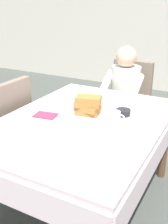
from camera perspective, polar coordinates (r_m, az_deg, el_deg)
The scene contains 14 objects.
ground_plane at distance 2.39m, azimuth -0.17°, elevation -17.99°, with size 14.00×14.00×0.00m, color #474C47.
dining_table_main at distance 2.04m, azimuth -0.19°, elevation -3.85°, with size 1.12×1.52×0.74m.
chair_diner at distance 3.10m, azimuth 9.11°, elevation 2.77°, with size 0.44×0.45×0.93m.
diner_person at distance 2.92m, azimuth 8.24°, elevation 4.45°, with size 0.40×0.43×1.12m.
chair_left_side at distance 2.51m, azimuth -15.84°, elevation -2.55°, with size 0.45×0.44×0.93m.
plate_breakfast at distance 2.06m, azimuth 0.56°, elevation -0.61°, with size 0.28×0.28×0.02m, color white.
breakfast_stack at distance 2.03m, azimuth 0.82°, elevation 1.45°, with size 0.22×0.19×0.13m.
cup_coffee at distance 1.94m, azimuth 6.42°, elevation -1.07°, with size 0.11×0.08×0.08m.
bowl_butter at distance 2.09m, azimuth 8.06°, elevation -0.05°, with size 0.11×0.11×0.04m, color black.
syrup_pitcher at distance 2.31m, azimuth -2.48°, elevation 2.73°, with size 0.08×0.08×0.07m.
fork_left_of_plate at distance 2.13m, azimuth -4.21°, elevation 0.00°, with size 0.18×0.01×0.01m, color silver.
knife_right_of_plate at distance 1.97m, azimuth 5.19°, elevation -1.96°, with size 0.20×0.01×0.01m, color silver.
spoon_near_edge at distance 1.83m, azimuth -3.36°, elevation -3.84°, with size 0.15×0.01×0.01m, color silver.
napkin_folded at distance 2.08m, azimuth -7.89°, elevation -0.68°, with size 0.17×0.12×0.01m, color #8C2D4C.
Camera 1 is at (0.87, -1.61, 1.54)m, focal length 44.47 mm.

